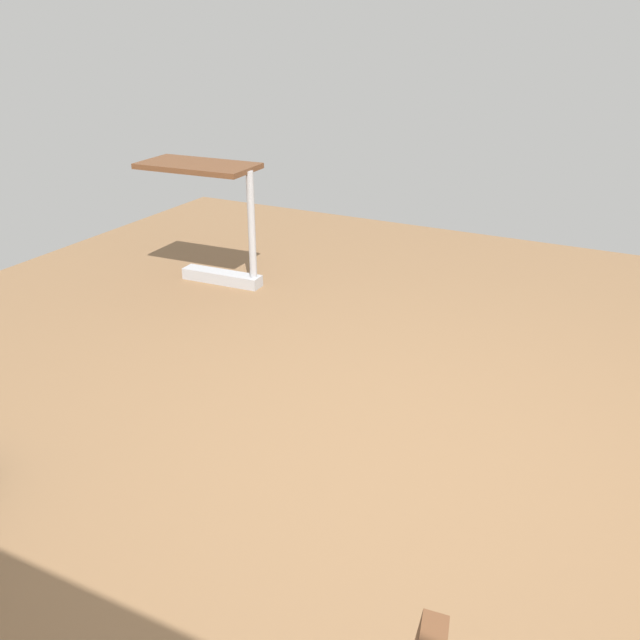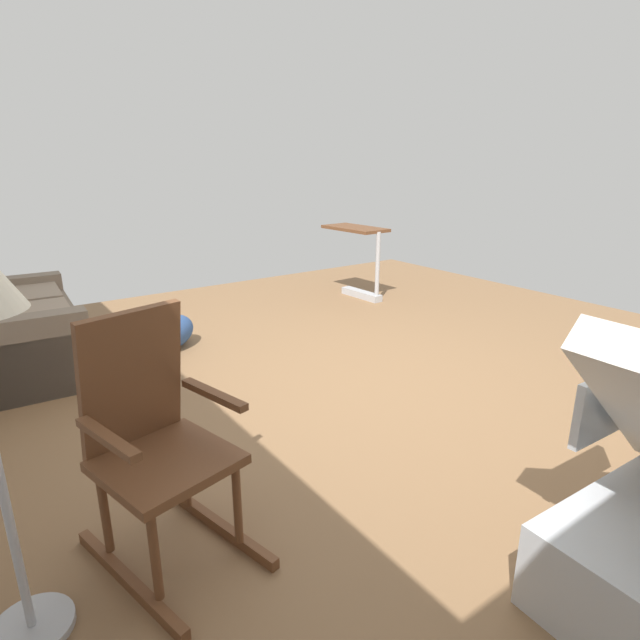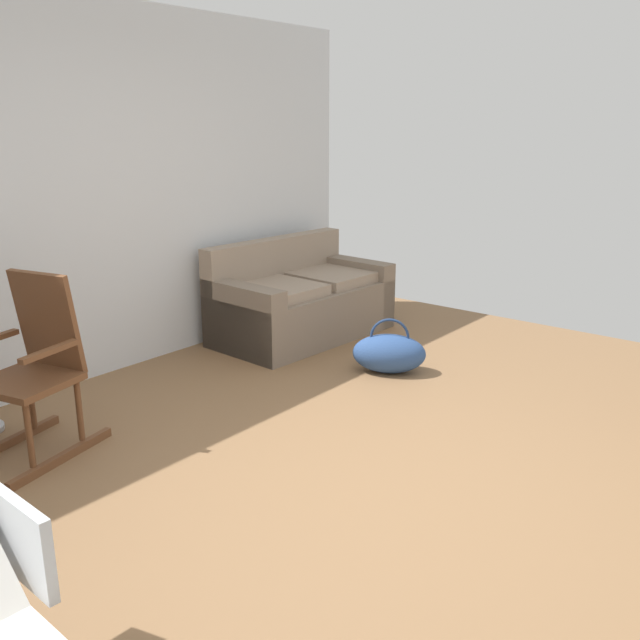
% 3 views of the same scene
% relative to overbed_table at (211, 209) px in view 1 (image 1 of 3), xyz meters
% --- Properties ---
extents(ground_plane, '(7.24, 7.24, 0.00)m').
position_rel_overbed_table_xyz_m(ground_plane, '(-2.05, 1.60, -0.53)').
color(ground_plane, olive).
extents(overbed_table, '(0.85, 0.44, 0.84)m').
position_rel_overbed_table_xyz_m(overbed_table, '(0.00, 0.00, 0.00)').
color(overbed_table, '#B2B5BA').
rests_on(overbed_table, ground).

